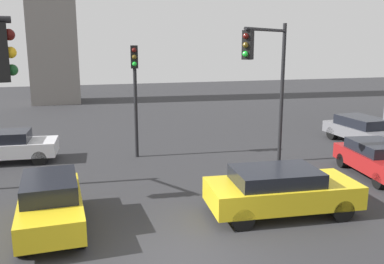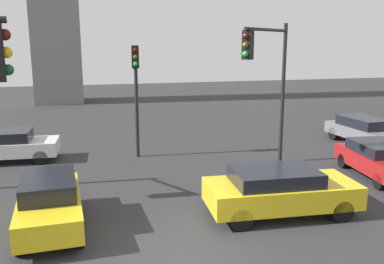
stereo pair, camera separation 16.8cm
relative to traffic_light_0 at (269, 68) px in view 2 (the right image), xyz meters
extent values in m
plane|color=#2D2D30|center=(-4.92, -6.13, -4.25)|extent=(88.21, 88.21, 0.00)
cylinder|color=black|center=(1.27, 1.21, -1.26)|extent=(0.16, 0.16, 6.00)
cylinder|color=black|center=(-0.17, -0.17, 1.43)|extent=(2.98, 2.84, 0.12)
cube|color=black|center=(-1.44, -1.37, 0.88)|extent=(0.45, 0.45, 1.00)
sphere|color=#4C0F0C|center=(-1.59, -1.51, 1.18)|extent=(0.20, 0.20, 0.20)
sphere|color=#594714|center=(-1.59, -1.51, 0.88)|extent=(0.20, 0.20, 0.20)
sphere|color=green|center=(-1.59, -1.51, 0.58)|extent=(0.20, 0.20, 0.20)
sphere|color=#4C0F0C|center=(-8.30, -7.26, 1.11)|extent=(0.20, 0.20, 0.20)
sphere|color=yellow|center=(-8.30, -7.26, 0.81)|extent=(0.20, 0.20, 0.20)
sphere|color=#14471E|center=(-8.30, -7.26, 0.51)|extent=(0.20, 0.20, 0.20)
cylinder|color=black|center=(-4.73, 3.66, -1.72)|extent=(0.16, 0.16, 5.08)
cube|color=black|center=(-4.73, 3.66, 0.32)|extent=(0.36, 0.36, 1.00)
sphere|color=#4C0F0C|center=(-4.76, 3.47, 0.62)|extent=(0.20, 0.20, 0.20)
sphere|color=#594714|center=(-4.76, 3.47, 0.32)|extent=(0.20, 0.20, 0.20)
sphere|color=green|center=(-4.76, 3.47, 0.02)|extent=(0.20, 0.20, 0.20)
cube|color=slate|center=(6.92, 2.91, -3.62)|extent=(2.06, 4.63, 0.59)
cube|color=black|center=(6.90, 3.13, -3.10)|extent=(1.73, 2.62, 0.53)
cylinder|color=black|center=(6.26, 1.33, -3.91)|extent=(0.36, 0.70, 0.69)
cylinder|color=black|center=(7.58, 4.49, -3.91)|extent=(0.36, 0.70, 0.69)
cylinder|color=black|center=(6.09, 4.41, -3.91)|extent=(0.36, 0.70, 0.69)
cube|color=maroon|center=(4.10, -1.71, -3.64)|extent=(2.23, 4.15, 0.63)
cube|color=black|center=(4.12, -1.51, -3.14)|extent=(1.82, 2.39, 0.45)
cylinder|color=black|center=(3.21, -2.97, -3.96)|extent=(0.39, 0.63, 0.60)
cylinder|color=black|center=(4.98, -0.45, -3.96)|extent=(0.39, 0.63, 0.60)
cylinder|color=black|center=(3.52, -0.29, -3.96)|extent=(0.39, 0.63, 0.60)
cube|color=silver|center=(-10.39, 4.29, -3.63)|extent=(4.30, 2.02, 0.62)
cube|color=black|center=(-10.60, 4.31, -3.11)|extent=(2.44, 1.69, 0.50)
cylinder|color=black|center=(-8.91, 4.93, -3.94)|extent=(0.64, 0.36, 0.63)
cylinder|color=black|center=(-9.00, 3.48, -3.94)|extent=(0.64, 0.36, 0.63)
cube|color=yellow|center=(-1.32, -4.10, -3.57)|extent=(4.69, 2.28, 0.70)
cube|color=black|center=(-1.54, -4.09, -3.03)|extent=(2.67, 1.91, 0.47)
cylinder|color=black|center=(0.29, -3.39, -3.92)|extent=(0.69, 0.40, 0.67)
cylinder|color=black|center=(0.18, -5.02, -3.92)|extent=(0.69, 0.40, 0.67)
cylinder|color=black|center=(-2.82, -3.19, -3.92)|extent=(0.69, 0.40, 0.67)
cylinder|color=black|center=(-2.92, -4.82, -3.92)|extent=(0.69, 0.40, 0.67)
cube|color=yellow|center=(-8.14, -3.37, -3.61)|extent=(1.89, 4.14, 0.66)
cube|color=black|center=(-8.15, -3.16, -3.05)|extent=(1.60, 2.34, 0.54)
cylinder|color=black|center=(-7.38, -4.71, -3.94)|extent=(0.33, 0.64, 0.63)
cylinder|color=black|center=(-8.77, -4.78, -3.94)|extent=(0.33, 0.64, 0.63)
cylinder|color=black|center=(-7.52, -1.95, -3.94)|extent=(0.33, 0.64, 0.63)
cylinder|color=black|center=(-8.90, -2.02, -3.94)|extent=(0.33, 0.64, 0.63)
camera|label=1|loc=(-7.21, -15.20, 1.01)|focal=39.31mm
camera|label=2|loc=(-7.04, -15.25, 1.01)|focal=39.31mm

